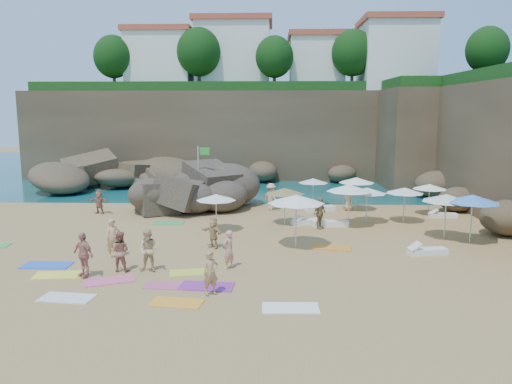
{
  "coord_description": "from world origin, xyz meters",
  "views": [
    {
      "loc": [
        2.88,
        -23.31,
        6.39
      ],
      "look_at": [
        2.0,
        3.0,
        2.0
      ],
      "focal_mm": 35.0,
      "sensor_mm": 36.0,
      "label": 1
    }
  ],
  "objects_px": {
    "parasol_1": "(356,180)",
    "person_stand_4": "(348,199)",
    "rock_outcrop": "(208,207)",
    "person_stand_2": "(271,197)",
    "flag_pole": "(200,169)",
    "lounger_0": "(320,209)",
    "person_stand_3": "(320,213)",
    "person_stand_5": "(99,202)",
    "person_stand_6": "(228,249)",
    "parasol_0": "(349,188)",
    "parasol_2": "(405,191)",
    "person_stand_1": "(120,251)",
    "person_stand_0": "(113,238)"
  },
  "relations": [
    {
      "from": "parasol_1",
      "to": "person_stand_4",
      "type": "distance_m",
      "value": 1.29
    },
    {
      "from": "rock_outcrop",
      "to": "person_stand_2",
      "type": "bearing_deg",
      "value": -11.36
    },
    {
      "from": "flag_pole",
      "to": "rock_outcrop",
      "type": "bearing_deg",
      "value": 62.32
    },
    {
      "from": "lounger_0",
      "to": "person_stand_3",
      "type": "height_order",
      "value": "person_stand_3"
    },
    {
      "from": "person_stand_5",
      "to": "person_stand_6",
      "type": "distance_m",
      "value": 13.71
    },
    {
      "from": "parasol_0",
      "to": "person_stand_3",
      "type": "relative_size",
      "value": 1.43
    },
    {
      "from": "parasol_0",
      "to": "person_stand_5",
      "type": "relative_size",
      "value": 1.65
    },
    {
      "from": "person_stand_6",
      "to": "parasol_2",
      "type": "bearing_deg",
      "value": 169.34
    },
    {
      "from": "lounger_0",
      "to": "person_stand_2",
      "type": "bearing_deg",
      "value": 161.18
    },
    {
      "from": "person_stand_1",
      "to": "person_stand_5",
      "type": "xyz_separation_m",
      "value": [
        -4.63,
        10.9,
        -0.06
      ]
    },
    {
      "from": "rock_outcrop",
      "to": "parasol_1",
      "type": "relative_size",
      "value": 3.75
    },
    {
      "from": "person_stand_0",
      "to": "person_stand_5",
      "type": "distance_m",
      "value": 9.83
    },
    {
      "from": "parasol_1",
      "to": "rock_outcrop",
      "type": "bearing_deg",
      "value": 175.92
    },
    {
      "from": "flag_pole",
      "to": "parasol_1",
      "type": "xyz_separation_m",
      "value": [
        9.9,
        0.01,
        -0.66
      ]
    },
    {
      "from": "flag_pole",
      "to": "parasol_2",
      "type": "height_order",
      "value": "flag_pole"
    },
    {
      "from": "person_stand_4",
      "to": "person_stand_6",
      "type": "relative_size",
      "value": 0.95
    },
    {
      "from": "parasol_0",
      "to": "lounger_0",
      "type": "height_order",
      "value": "parasol_0"
    },
    {
      "from": "rock_outcrop",
      "to": "lounger_0",
      "type": "bearing_deg",
      "value": -7.0
    },
    {
      "from": "flag_pole",
      "to": "lounger_0",
      "type": "relative_size",
      "value": 2.15
    },
    {
      "from": "parasol_2",
      "to": "person_stand_6",
      "type": "distance_m",
      "value": 12.69
    },
    {
      "from": "parasol_1",
      "to": "person_stand_0",
      "type": "relative_size",
      "value": 1.32
    },
    {
      "from": "flag_pole",
      "to": "parasol_0",
      "type": "bearing_deg",
      "value": -26.89
    },
    {
      "from": "flag_pole",
      "to": "person_stand_0",
      "type": "relative_size",
      "value": 2.4
    },
    {
      "from": "person_stand_1",
      "to": "person_stand_2",
      "type": "distance_m",
      "value": 13.66
    },
    {
      "from": "rock_outcrop",
      "to": "lounger_0",
      "type": "xyz_separation_m",
      "value": [
        7.25,
        -0.89,
        0.15
      ]
    },
    {
      "from": "person_stand_6",
      "to": "parasol_0",
      "type": "bearing_deg",
      "value": 177.99
    },
    {
      "from": "lounger_0",
      "to": "flag_pole",
      "type": "bearing_deg",
      "value": 160.74
    },
    {
      "from": "parasol_0",
      "to": "person_stand_5",
      "type": "xyz_separation_m",
      "value": [
        -14.84,
        2.9,
        -1.4
      ]
    },
    {
      "from": "lounger_0",
      "to": "person_stand_6",
      "type": "distance_m",
      "value": 12.71
    },
    {
      "from": "person_stand_0",
      "to": "person_stand_4",
      "type": "relative_size",
      "value": 1.14
    },
    {
      "from": "flag_pole",
      "to": "person_stand_2",
      "type": "relative_size",
      "value": 2.35
    },
    {
      "from": "rock_outcrop",
      "to": "flag_pole",
      "type": "height_order",
      "value": "flag_pole"
    },
    {
      "from": "person_stand_5",
      "to": "person_stand_6",
      "type": "xyz_separation_m",
      "value": [
        8.91,
        -10.42,
        0.05
      ]
    },
    {
      "from": "parasol_2",
      "to": "person_stand_1",
      "type": "xyz_separation_m",
      "value": [
        -13.52,
        -9.11,
        -1.03
      ]
    },
    {
      "from": "person_stand_1",
      "to": "parasol_0",
      "type": "bearing_deg",
      "value": -136.53
    },
    {
      "from": "rock_outcrop",
      "to": "person_stand_2",
      "type": "distance_m",
      "value": 4.31
    },
    {
      "from": "lounger_0",
      "to": "person_stand_2",
      "type": "xyz_separation_m",
      "value": [
        -3.11,
        0.06,
        0.72
      ]
    },
    {
      "from": "rock_outcrop",
      "to": "parasol_0",
      "type": "relative_size",
      "value": 3.4
    },
    {
      "from": "rock_outcrop",
      "to": "person_stand_4",
      "type": "height_order",
      "value": "rock_outcrop"
    },
    {
      "from": "lounger_0",
      "to": "parasol_0",
      "type": "bearing_deg",
      "value": -92.59
    },
    {
      "from": "person_stand_2",
      "to": "person_stand_3",
      "type": "bearing_deg",
      "value": 166.3
    },
    {
      "from": "person_stand_2",
      "to": "rock_outcrop",
      "type": "bearing_deg",
      "value": 36.63
    },
    {
      "from": "person_stand_6",
      "to": "person_stand_5",
      "type": "bearing_deg",
      "value": -103.17
    },
    {
      "from": "flag_pole",
      "to": "person_stand_0",
      "type": "xyz_separation_m",
      "value": [
        -2.31,
        -10.61,
        -1.76
      ]
    },
    {
      "from": "flag_pole",
      "to": "lounger_0",
      "type": "distance_m",
      "value": 8.01
    },
    {
      "from": "parasol_1",
      "to": "person_stand_5",
      "type": "bearing_deg",
      "value": -174.48
    },
    {
      "from": "parasol_0",
      "to": "person_stand_6",
      "type": "distance_m",
      "value": 9.67
    },
    {
      "from": "parasol_1",
      "to": "person_stand_3",
      "type": "xyz_separation_m",
      "value": [
        -2.76,
        -5.04,
        -1.08
      ]
    },
    {
      "from": "rock_outcrop",
      "to": "person_stand_0",
      "type": "relative_size",
      "value": 4.93
    },
    {
      "from": "person_stand_5",
      "to": "person_stand_0",
      "type": "bearing_deg",
      "value": -56.74
    }
  ]
}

